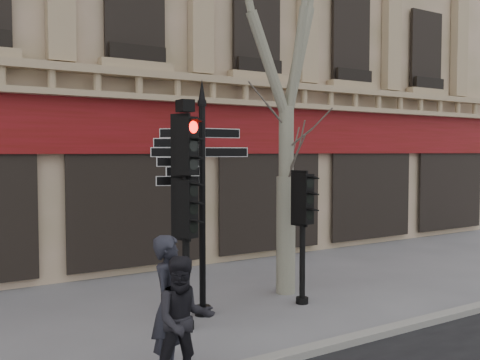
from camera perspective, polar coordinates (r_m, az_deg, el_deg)
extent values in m
plane|color=#5B5B60|center=(9.29, 0.55, -15.78)|extent=(80.00, 80.00, 0.00)
cube|color=gray|center=(8.20, 6.12, -17.96)|extent=(80.00, 0.25, 0.12)
cube|color=#5B0E09|center=(13.19, -11.04, 5.59)|extent=(28.00, 0.25, 1.30)
cube|color=tan|center=(13.05, -10.72, 9.89)|extent=(28.00, 0.35, 0.74)
cylinder|color=black|center=(9.74, -4.04, -3.39)|extent=(0.12, 0.12, 3.82)
cylinder|color=black|center=(10.11, -4.00, -13.72)|extent=(0.30, 0.30, 0.17)
cone|color=black|center=(9.75, -4.08, 9.60)|extent=(0.13, 0.13, 0.38)
cylinder|color=black|center=(9.01, -5.80, -4.81)|extent=(0.12, 0.12, 3.54)
cylinder|color=black|center=(9.39, -5.75, -15.14)|extent=(0.26, 0.26, 0.14)
cube|color=black|center=(8.97, -5.81, -3.05)|extent=(0.50, 0.43, 0.96)
cube|color=black|center=(8.92, -5.85, 3.62)|extent=(0.50, 0.43, 0.96)
sphere|color=#FF0C05|center=(8.93, -5.86, 5.28)|extent=(0.20, 0.20, 0.20)
cube|color=black|center=(8.95, -5.87, 7.87)|extent=(0.31, 0.34, 0.20)
cylinder|color=black|center=(10.62, 6.68, -6.27)|extent=(0.12, 0.12, 2.57)
cylinder|color=black|center=(10.88, 6.64, -12.58)|extent=(0.27, 0.27, 0.14)
cube|color=black|center=(10.53, 6.71, -1.98)|extent=(0.46, 0.35, 0.98)
cylinder|color=gray|center=(11.39, 4.91, -5.87)|extent=(0.41, 0.41, 2.48)
cylinder|color=gray|center=(11.25, 4.95, 3.79)|extent=(0.32, 0.32, 1.58)
imported|color=black|center=(7.42, -7.48, -13.06)|extent=(0.81, 0.80, 1.89)
imported|color=black|center=(7.13, -5.99, -14.66)|extent=(0.93, 0.79, 1.66)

